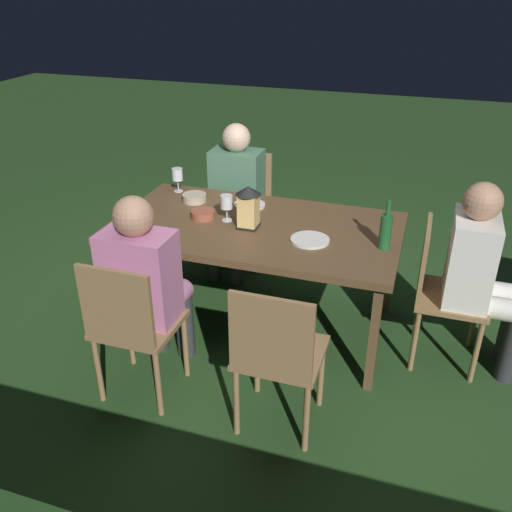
{
  "coord_description": "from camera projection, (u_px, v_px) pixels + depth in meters",
  "views": [
    {
      "loc": [
        -0.96,
        2.94,
        2.14
      ],
      "look_at": [
        0.0,
        0.0,
        0.51
      ],
      "focal_mm": 38.44,
      "sensor_mm": 36.0,
      "label": 1
    }
  ],
  "objects": [
    {
      "name": "person_in_pink",
      "position": [
        147.0,
        281.0,
        2.97
      ],
      "size": [
        0.38,
        0.47,
        1.15
      ],
      "color": "#C675A3",
      "rests_on": "ground"
    },
    {
      "name": "chair_side_right_b",
      "position": [
        132.0,
        324.0,
        2.87
      ],
      "size": [
        0.42,
        0.4,
        0.87
      ],
      "color": "#937047",
      "rests_on": "ground"
    },
    {
      "name": "wine_glass_c",
      "position": [
        177.0,
        176.0,
        3.85
      ],
      "size": [
        0.08,
        0.08,
        0.17
      ],
      "color": "silver",
      "rests_on": "dining_table"
    },
    {
      "name": "bowl_bread",
      "position": [
        194.0,
        197.0,
        3.72
      ],
      "size": [
        0.16,
        0.16,
        0.05
      ],
      "color": "#BCAD8E",
      "rests_on": "dining_table"
    },
    {
      "name": "plate_a",
      "position": [
        250.0,
        205.0,
        3.66
      ],
      "size": [
        0.21,
        0.21,
        0.01
      ],
      "primitive_type": "cylinder",
      "color": "silver",
      "rests_on": "dining_table"
    },
    {
      "name": "chair_side_right_a",
      "position": [
        277.0,
        353.0,
        2.65
      ],
      "size": [
        0.42,
        0.4,
        0.87
      ],
      "color": "#937047",
      "rests_on": "ground"
    },
    {
      "name": "chair_side_left_b",
      "position": [
        243.0,
        203.0,
        4.36
      ],
      "size": [
        0.42,
        0.4,
        0.87
      ],
      "color": "#937047",
      "rests_on": "ground"
    },
    {
      "name": "ground_plane",
      "position": [
        256.0,
        322.0,
        3.73
      ],
      "size": [
        16.0,
        16.0,
        0.0
      ],
      "primitive_type": "plane",
      "color": "#26471E"
    },
    {
      "name": "green_bottle_on_table",
      "position": [
        386.0,
        231.0,
        3.06
      ],
      "size": [
        0.07,
        0.07,
        0.29
      ],
      "color": "#1E5B2D",
      "rests_on": "dining_table"
    },
    {
      "name": "dining_table",
      "position": [
        256.0,
        232.0,
        3.42
      ],
      "size": [
        1.77,
        0.99,
        0.73
      ],
      "color": "brown",
      "rests_on": "ground"
    },
    {
      "name": "person_in_cream",
      "position": [
        481.0,
        270.0,
        3.07
      ],
      "size": [
        0.48,
        0.38,
        1.15
      ],
      "color": "white",
      "rests_on": "ground"
    },
    {
      "name": "wine_glass_a",
      "position": [
        139.0,
        215.0,
        3.23
      ],
      "size": [
        0.08,
        0.08,
        0.17
      ],
      "color": "silver",
      "rests_on": "dining_table"
    },
    {
      "name": "lantern_centerpiece",
      "position": [
        248.0,
        205.0,
        3.29
      ],
      "size": [
        0.15,
        0.15,
        0.27
      ],
      "color": "black",
      "rests_on": "dining_table"
    },
    {
      "name": "plate_b",
      "position": [
        310.0,
        240.0,
        3.19
      ],
      "size": [
        0.23,
        0.23,
        0.01
      ],
      "primitive_type": "cylinder",
      "color": "silver",
      "rests_on": "dining_table"
    },
    {
      "name": "person_in_green",
      "position": [
        234.0,
        193.0,
        4.13
      ],
      "size": [
        0.38,
        0.47,
        1.15
      ],
      "color": "#4C7A5B",
      "rests_on": "ground"
    },
    {
      "name": "wine_glass_b",
      "position": [
        227.0,
        203.0,
        3.4
      ],
      "size": [
        0.08,
        0.08,
        0.17
      ],
      "color": "silver",
      "rests_on": "dining_table"
    },
    {
      "name": "chair_head_near",
      "position": [
        440.0,
        288.0,
        3.2
      ],
      "size": [
        0.4,
        0.42,
        0.87
      ],
      "color": "#937047",
      "rests_on": "ground"
    },
    {
      "name": "bowl_olives",
      "position": [
        203.0,
        214.0,
        3.47
      ],
      "size": [
        0.15,
        0.15,
        0.05
      ],
      "color": "#9E5138",
      "rests_on": "dining_table"
    }
  ]
}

